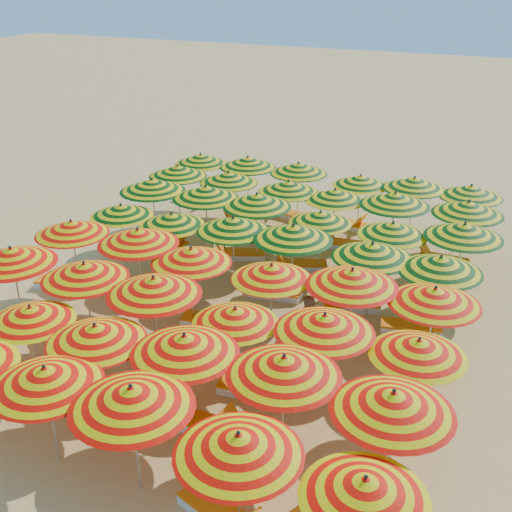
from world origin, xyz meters
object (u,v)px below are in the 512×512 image
umbrella_4 (238,444)px  lounger_16 (300,265)px  umbrella_44 (299,168)px  lounger_15 (239,254)px  umbrella_31 (206,192)px  umbrella_26 (233,224)px  lounger_3 (21,375)px  umbrella_3 (131,397)px  lounger_23 (260,212)px  umbrella_18 (72,228)px  umbrella_22 (352,278)px  lounger_25 (345,223)px  lounger_9 (213,321)px  beachgoer_b (308,323)px  umbrella_20 (191,256)px  umbrella_34 (393,229)px  umbrella_19 (138,237)px  umbrella_16 (325,323)px  umbrella_9 (185,344)px  umbrella_23 (435,296)px  umbrella_35 (464,231)px  umbrella_47 (471,191)px  umbrella_28 (372,251)px  umbrella_39 (335,195)px  umbrella_8 (96,334)px  lounger_18 (243,225)px  lounger_12 (350,305)px  umbrella_12 (12,256)px  umbrella_25 (172,220)px  lounger_21 (442,260)px  umbrella_45 (361,181)px  umbrella_38 (288,187)px  umbrella_10 (284,366)px  umbrella_11 (393,402)px  umbrella_40 (395,199)px  lounger_17 (439,289)px  umbrella_24 (121,210)px  lounger_7 (251,388)px  umbrella_36 (178,171)px  umbrella_41 (468,208)px  umbrella_2 (45,377)px  lounger_8 (63,284)px  lounger_14 (168,242)px  lounger_6 (38,328)px  umbrella_21 (272,272)px  umbrella_30 (152,185)px  lounger_11 (273,292)px  umbrella_42 (201,159)px  umbrella_7 (31,314)px  lounger_10 (408,355)px  lounger_22 (194,199)px

umbrella_4 → lounger_16: bearing=104.2°
umbrella_44 → lounger_15: bearing=-97.5°
umbrella_31 → umbrella_4: bearing=-60.0°
umbrella_26 → lounger_3: 7.59m
umbrella_3 → lounger_23: (-3.71, 14.80, -2.09)m
umbrella_18 → umbrella_22: 8.93m
lounger_25 → lounger_9: bearing=-85.5°
beachgoer_b → lounger_25: bearing=131.2°
umbrella_20 → umbrella_34: 6.43m
umbrella_19 → umbrella_16: bearing=-20.1°
umbrella_9 → umbrella_23: (4.54, 4.41, -0.06)m
umbrella_34 → umbrella_35: size_ratio=1.01×
lounger_25 → umbrella_47: bearing=13.3°
umbrella_4 → umbrella_28: size_ratio=0.93×
umbrella_39 → umbrella_8: bearing=-100.7°
umbrella_19 → lounger_18: (0.32, 6.68, -2.10)m
lounger_12 → umbrella_12: bearing=7.9°
umbrella_19 → umbrella_25: 2.14m
umbrella_23 → lounger_21: umbrella_23 is taller
umbrella_45 → lounger_25: (-0.50, 0.05, -1.85)m
lounger_9 → umbrella_38: bearing=85.0°
umbrella_16 → umbrella_28: umbrella_16 is taller
umbrella_10 → umbrella_18: bearing=153.2°
umbrella_23 → umbrella_11: bearing=-90.3°
umbrella_40 → lounger_17: size_ratio=1.72×
umbrella_24 → umbrella_26: umbrella_26 is taller
lounger_7 → beachgoer_b: (0.61, 2.44, 0.64)m
umbrella_24 → umbrella_36: 4.20m
umbrella_12 → umbrella_41: 14.25m
umbrella_2 → umbrella_31: umbrella_31 is taller
umbrella_16 → umbrella_22: bearing=90.3°
lounger_7 → lounger_3: bearing=10.3°
umbrella_38 → lounger_8: 8.64m
umbrella_38 → lounger_14: umbrella_38 is taller
umbrella_20 → lounger_6: umbrella_20 is taller
umbrella_21 → umbrella_3: bearing=-92.6°
umbrella_30 → lounger_11: (5.62, -2.22, -2.08)m
umbrella_12 → umbrella_21: umbrella_12 is taller
umbrella_16 → umbrella_31: bearing=134.1°
umbrella_2 → umbrella_42: (-4.43, 14.92, -0.09)m
umbrella_19 → lounger_7: umbrella_19 is taller
umbrella_23 → umbrella_12: bearing=-167.3°
umbrella_7 → beachgoer_b: bearing=36.1°
lounger_15 → umbrella_4: bearing=92.9°
lounger_21 → umbrella_10: bearing=83.3°
umbrella_2 → umbrella_25: bearing=104.1°
lounger_10 → umbrella_2: bearing=-152.3°
umbrella_30 → lounger_22: bearing=99.7°
umbrella_25 → beachgoer_b: size_ratio=1.64×
umbrella_35 → lounger_7: size_ratio=1.57×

